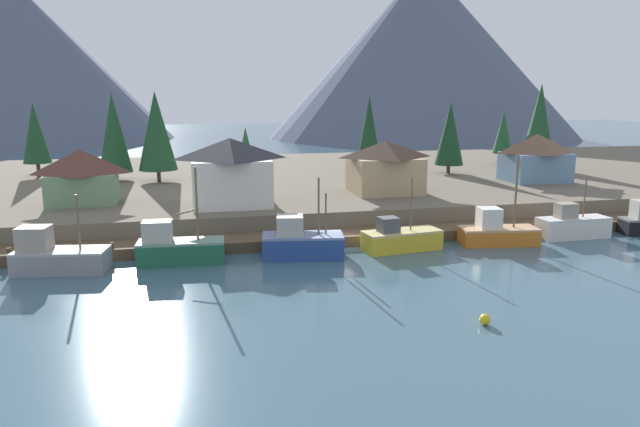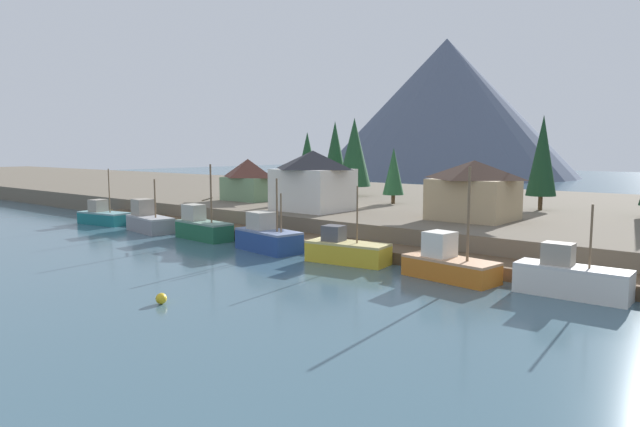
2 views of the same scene
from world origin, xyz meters
TOP-DOWN VIEW (x-y plane):
  - ground_plane at (0.00, 20.00)m, footprint 400.00×400.00m
  - dock at (0.00, 1.99)m, footprint 80.00×4.00m
  - shoreline_bank at (0.00, 32.00)m, footprint 400.00×56.00m
  - mountain_west_peak at (-61.04, 142.04)m, footprint 89.02×89.02m
  - mountain_central_peak at (60.75, 129.03)m, footprint 96.91×96.91m
  - fishing_boat_grey at (-23.92, -2.10)m, footprint 7.48×4.00m
  - fishing_boat_green at (-14.56, -1.69)m, footprint 7.27×3.14m
  - fishing_boat_blue at (-4.19, -2.21)m, footprint 7.33×4.13m
  - fishing_boat_yellow at (5.05, -1.95)m, footprint 7.39×3.58m
  - fishing_boat_orange at (14.59, -1.99)m, footprint 7.42×3.72m
  - fishing_boat_white at (23.11, -1.35)m, footprint 7.15×2.47m
  - house_green at (-24.22, 14.10)m, footprint 7.27×4.67m
  - house_tan at (9.02, 14.11)m, footprint 8.05×7.19m
  - house_blue at (31.28, 18.27)m, footprint 8.11×6.27m
  - house_white at (-9.11, 10.25)m, footprint 8.34×7.23m
  - conifer_near_left at (23.46, 27.84)m, footprint 4.14×4.14m
  - conifer_near_right at (39.04, 29.94)m, footprint 4.70×4.70m
  - conifer_mid_left at (-6.20, 22.99)m, footprint 2.76×2.76m
  - conifer_mid_right at (36.62, 36.10)m, footprint 3.12×3.12m
  - conifer_back_left at (-33.55, 37.35)m, footprint 3.71×3.71m
  - conifer_back_right at (-22.64, 31.53)m, footprint 4.32×4.32m
  - conifer_centre at (11.26, 27.47)m, footprint 3.43×3.43m
  - conifer_far_left at (-17.10, 29.19)m, footprint 5.00×5.00m
  - channel_buoy at (3.91, -19.74)m, footprint 0.70×0.70m

SIDE VIEW (x-z plane):
  - ground_plane at x=0.00m, z-range -1.00..0.00m
  - channel_buoy at x=3.91m, z-range 0.00..0.70m
  - dock at x=0.00m, z-range -0.30..1.30m
  - fishing_boat_yellow at x=5.05m, z-range -2.25..4.36m
  - fishing_boat_orange at x=14.59m, z-range -3.06..5.39m
  - fishing_boat_white at x=23.11m, z-range -1.90..4.30m
  - shoreline_bank at x=0.00m, z-range 0.00..2.50m
  - fishing_boat_grey at x=-23.92m, z-range -1.84..4.39m
  - fishing_boat_green at x=-14.56m, z-range -2.76..5.31m
  - fishing_boat_blue at x=-4.19m, z-range -2.18..4.80m
  - house_green at x=-24.22m, z-range 2.57..8.32m
  - house_tan at x=9.02m, z-range 2.56..8.59m
  - house_blue at x=31.28m, z-range 2.57..8.79m
  - house_white at x=-9.11m, z-range 2.57..9.53m
  - conifer_mid_left at x=-6.20m, z-range 3.07..10.39m
  - conifer_mid_right at x=36.62m, z-range 3.37..11.91m
  - conifer_near_left at x=23.46m, z-range 3.12..13.25m
  - conifer_back_left at x=-33.55m, z-range 3.44..13.55m
  - conifer_back_right at x=-22.64m, z-range 3.03..14.54m
  - conifer_centre at x=11.26m, z-range 3.33..14.40m
  - conifer_far_left at x=-17.10m, z-range 3.25..14.99m
  - conifer_near_right at x=39.04m, z-range 3.35..16.18m
  - mountain_west_peak at x=-61.04m, z-range 0.00..47.03m
  - mountain_central_peak at x=60.75m, z-range 0.00..52.82m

